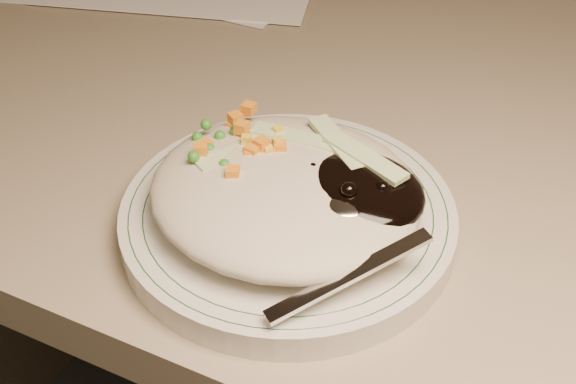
% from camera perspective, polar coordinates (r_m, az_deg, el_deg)
% --- Properties ---
extents(desk, '(1.40, 0.70, 0.74)m').
position_cam_1_polar(desk, '(0.85, 12.80, -6.22)').
color(desk, gray).
rests_on(desk, ground).
extents(plate, '(0.24, 0.24, 0.02)m').
position_cam_1_polar(plate, '(0.58, 0.00, -1.99)').
color(plate, silver).
rests_on(plate, desk).
extents(plate_rim, '(0.23, 0.23, 0.00)m').
position_cam_1_polar(plate_rim, '(0.57, 0.00, -1.24)').
color(plate_rim, '#144723').
rests_on(plate_rim, plate).
extents(meal, '(0.21, 0.19, 0.05)m').
position_cam_1_polar(meal, '(0.56, 0.36, 0.28)').
color(meal, '#C0B59B').
rests_on(meal, plate).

